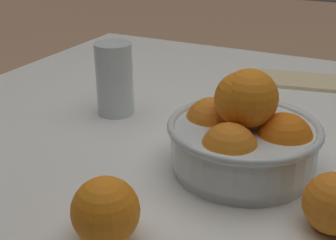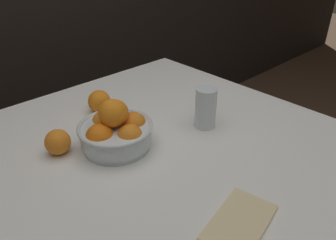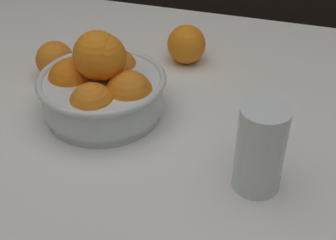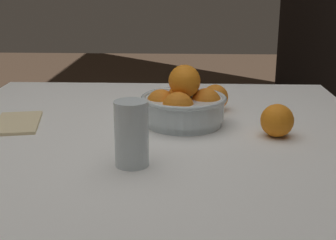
{
  "view_description": "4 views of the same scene",
  "coord_description": "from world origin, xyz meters",
  "px_view_note": "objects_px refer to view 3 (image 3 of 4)",
  "views": [
    {
      "loc": [
        -0.26,
        0.68,
        1.1
      ],
      "look_at": [
        0.06,
        0.05,
        0.78
      ],
      "focal_mm": 50.0,
      "sensor_mm": 36.0,
      "label": 1
    },
    {
      "loc": [
        -0.54,
        -0.63,
        1.31
      ],
      "look_at": [
        0.06,
        -0.0,
        0.81
      ],
      "focal_mm": 35.0,
      "sensor_mm": 36.0,
      "label": 2
    },
    {
      "loc": [
        0.23,
        -0.55,
        1.23
      ],
      "look_at": [
        0.06,
        0.0,
        0.81
      ],
      "focal_mm": 50.0,
      "sensor_mm": 36.0,
      "label": 3
    },
    {
      "loc": [
        1.11,
        0.09,
        1.12
      ],
      "look_at": [
        0.08,
        0.05,
        0.8
      ],
      "focal_mm": 50.0,
      "sensor_mm": 36.0,
      "label": 4
    }
  ],
  "objects_px": {
    "fruit_bowl": "(102,86)",
    "juice_glass": "(260,151)",
    "orange_loose_front": "(55,60)",
    "orange_loose_near_bowl": "(186,44)"
  },
  "relations": [
    {
      "from": "juice_glass",
      "to": "fruit_bowl",
      "type": "bearing_deg",
      "value": 160.3
    },
    {
      "from": "fruit_bowl",
      "to": "juice_glass",
      "type": "distance_m",
      "value": 0.31
    },
    {
      "from": "fruit_bowl",
      "to": "orange_loose_near_bowl",
      "type": "xyz_separation_m",
      "value": [
        0.09,
        0.23,
        -0.02
      ]
    },
    {
      "from": "fruit_bowl",
      "to": "orange_loose_near_bowl",
      "type": "bearing_deg",
      "value": 68.69
    },
    {
      "from": "fruit_bowl",
      "to": "orange_loose_near_bowl",
      "type": "distance_m",
      "value": 0.25
    },
    {
      "from": "orange_loose_front",
      "to": "fruit_bowl",
      "type": "bearing_deg",
      "value": -32.47
    },
    {
      "from": "fruit_bowl",
      "to": "orange_loose_front",
      "type": "distance_m",
      "value": 0.17
    },
    {
      "from": "fruit_bowl",
      "to": "juice_glass",
      "type": "bearing_deg",
      "value": -19.7
    },
    {
      "from": "juice_glass",
      "to": "orange_loose_near_bowl",
      "type": "xyz_separation_m",
      "value": [
        -0.2,
        0.33,
        -0.02
      ]
    },
    {
      "from": "juice_glass",
      "to": "orange_loose_front",
      "type": "height_order",
      "value": "juice_glass"
    }
  ]
}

